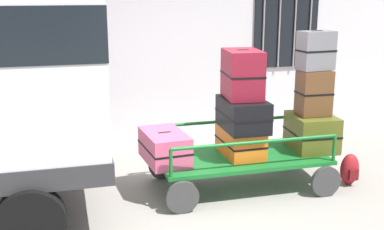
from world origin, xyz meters
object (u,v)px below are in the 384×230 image
at_px(luggage_cart, 241,161).
at_px(suitcase_center_top, 316,50).
at_px(suitcase_center_bottom, 312,132).
at_px(suitcase_midleft_middle, 243,114).
at_px(suitcase_midleft_bottom, 240,141).
at_px(suitcase_left_bottom, 165,147).
at_px(backpack, 350,170).
at_px(suitcase_center_middle, 314,93).
at_px(suitcase_midleft_top, 242,74).

height_order(luggage_cart, suitcase_center_top, suitcase_center_top).
bearing_deg(suitcase_center_bottom, suitcase_midleft_middle, -177.99).
distance_m(suitcase_midleft_bottom, suitcase_midleft_middle, 0.40).
height_order(suitcase_left_bottom, suitcase_midleft_bottom, suitcase_left_bottom).
height_order(suitcase_midleft_middle, backpack, suitcase_midleft_middle).
bearing_deg(suitcase_center_top, backpack, -37.78).
bearing_deg(suitcase_center_top, suitcase_left_bottom, -179.97).
height_order(luggage_cart, suitcase_center_bottom, suitcase_center_bottom).
xyz_separation_m(suitcase_center_bottom, backpack, (0.44, -0.31, -0.48)).
bearing_deg(suitcase_left_bottom, suitcase_center_bottom, -0.70).
bearing_deg(suitcase_midleft_bottom, suitcase_center_middle, -1.04).
xyz_separation_m(suitcase_center_bottom, suitcase_center_top, (0.00, 0.03, 1.12)).
xyz_separation_m(suitcase_left_bottom, suitcase_center_middle, (2.07, -0.02, 0.60)).
bearing_deg(suitcase_center_top, luggage_cart, -178.04).
distance_m(suitcase_left_bottom, suitcase_midleft_top, 1.37).
xyz_separation_m(luggage_cart, suitcase_midleft_bottom, (0.00, 0.04, 0.26)).
bearing_deg(suitcase_left_bottom, luggage_cart, -1.91).
bearing_deg(suitcase_left_bottom, suitcase_midleft_bottom, 0.18).
height_order(luggage_cart, backpack, luggage_cart).
relative_size(suitcase_midleft_top, suitcase_center_middle, 1.10).
bearing_deg(backpack, suitcase_midleft_top, 167.18).
height_order(suitcase_midleft_middle, suitcase_midleft_top, suitcase_midleft_top).
bearing_deg(backpack, suitcase_center_middle, 143.59).
distance_m(suitcase_center_bottom, suitcase_center_top, 1.12).
relative_size(suitcase_midleft_middle, backpack, 1.83).
bearing_deg(luggage_cart, suitcase_midleft_bottom, 90.00).
height_order(luggage_cart, suitcase_center_middle, suitcase_center_middle).
height_order(suitcase_midleft_bottom, suitcase_center_top, suitcase_center_top).
xyz_separation_m(suitcase_midleft_middle, backpack, (1.47, -0.28, -0.81)).
bearing_deg(suitcase_center_middle, suitcase_midleft_middle, -177.46).
xyz_separation_m(suitcase_midleft_bottom, suitcase_center_middle, (1.04, -0.02, 0.61)).
relative_size(suitcase_midleft_top, suitcase_center_bottom, 0.92).
distance_m(suitcase_midleft_top, suitcase_center_middle, 1.08).
height_order(suitcase_left_bottom, suitcase_center_middle, suitcase_center_middle).
xyz_separation_m(suitcase_midleft_top, suitcase_center_top, (1.04, 0.00, 0.27)).
xyz_separation_m(suitcase_center_middle, suitcase_center_top, (0.00, 0.02, 0.57)).
xyz_separation_m(suitcase_midleft_middle, suitcase_center_bottom, (1.04, 0.04, -0.33)).
xyz_separation_m(suitcase_left_bottom, suitcase_midleft_middle, (1.04, -0.06, 0.38)).
distance_m(luggage_cart, suitcase_midleft_middle, 0.65).
height_order(luggage_cart, suitcase_left_bottom, suitcase_left_bottom).
distance_m(suitcase_center_middle, suitcase_center_top, 0.57).
xyz_separation_m(suitcase_midleft_bottom, suitcase_center_bottom, (1.04, -0.03, 0.06)).
height_order(suitcase_midleft_bottom, suitcase_center_bottom, suitcase_center_bottom).
height_order(suitcase_midleft_bottom, suitcase_center_middle, suitcase_center_middle).
height_order(suitcase_midleft_top, suitcase_center_middle, suitcase_midleft_top).
bearing_deg(suitcase_midleft_middle, backpack, -10.65).
xyz_separation_m(suitcase_midleft_top, backpack, (1.47, -0.34, -1.33)).
distance_m(suitcase_left_bottom, backpack, 2.57).
distance_m(suitcase_left_bottom, suitcase_center_top, 2.38).
bearing_deg(suitcase_left_bottom, suitcase_midleft_top, -0.18).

